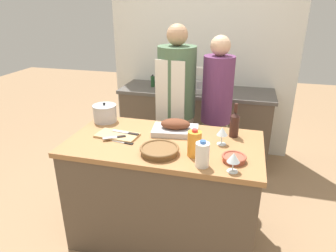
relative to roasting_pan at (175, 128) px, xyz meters
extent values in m
plane|color=#9E7A56|center=(-0.05, -0.18, -0.96)|extent=(12.00, 12.00, 0.00)
cube|color=brown|center=(-0.05, -0.18, -0.52)|extent=(1.46, 0.78, 0.87)
cube|color=#A37042|center=(-0.05, -0.18, -0.07)|extent=(1.51, 0.81, 0.04)
cube|color=brown|center=(-0.05, 1.32, -0.52)|extent=(1.81, 0.58, 0.88)
cube|color=#56514C|center=(-0.05, 1.32, -0.06)|extent=(1.86, 0.60, 0.04)
cube|color=silver|center=(-0.05, 1.67, 0.32)|extent=(2.36, 0.10, 2.55)
cube|color=#BCBCC1|center=(0.00, 0.00, -0.02)|extent=(0.40, 0.29, 0.04)
ellipsoid|color=brown|center=(0.00, 0.00, 0.03)|extent=(0.26, 0.17, 0.09)
cylinder|color=brown|center=(-0.03, -0.38, -0.03)|extent=(0.26, 0.26, 0.04)
torus|color=brown|center=(-0.03, -0.38, -0.01)|extent=(0.28, 0.28, 0.02)
cube|color=tan|center=(-0.44, -0.19, -0.04)|extent=(0.35, 0.21, 0.02)
cylinder|color=#B7B7BC|center=(-0.68, 0.10, 0.02)|extent=(0.21, 0.21, 0.14)
cylinder|color=#B7B7BC|center=(-0.68, 0.10, 0.10)|extent=(0.21, 0.21, 0.01)
sphere|color=black|center=(-0.68, 0.10, 0.12)|extent=(0.02, 0.02, 0.02)
cylinder|color=#A84C38|center=(0.50, -0.36, -0.03)|extent=(0.15, 0.15, 0.04)
torus|color=#A84C38|center=(0.50, -0.36, -0.01)|extent=(0.17, 0.17, 0.02)
cylinder|color=orange|center=(0.22, -0.35, 0.04)|extent=(0.10, 0.10, 0.18)
cylinder|color=red|center=(0.22, -0.35, 0.14)|extent=(0.04, 0.04, 0.02)
cylinder|color=white|center=(0.29, -0.48, 0.04)|extent=(0.09, 0.09, 0.17)
cylinder|color=#3360B2|center=(0.29, -0.48, 0.13)|extent=(0.04, 0.04, 0.02)
cylinder|color=#381E19|center=(0.47, 0.06, 0.04)|extent=(0.07, 0.07, 0.17)
cone|color=#381E19|center=(0.47, 0.06, 0.14)|extent=(0.07, 0.07, 0.03)
cylinder|color=#381E19|center=(0.47, 0.06, 0.19)|extent=(0.03, 0.03, 0.07)
cylinder|color=silver|center=(0.39, -0.12, -0.04)|extent=(0.07, 0.07, 0.00)
cylinder|color=silver|center=(0.39, -0.12, -0.01)|extent=(0.01, 0.01, 0.07)
cone|color=silver|center=(0.39, -0.12, 0.06)|extent=(0.08, 0.08, 0.06)
cylinder|color=silver|center=(0.49, -0.50, -0.04)|extent=(0.07, 0.07, 0.00)
cylinder|color=silver|center=(0.49, -0.50, -0.01)|extent=(0.01, 0.01, 0.07)
cone|color=silver|center=(0.49, -0.50, 0.06)|extent=(0.08, 0.08, 0.06)
cube|color=#B7B7BC|center=(-0.43, -0.13, -0.03)|extent=(0.15, 0.05, 0.01)
cube|color=black|center=(-0.31, -0.15, -0.03)|extent=(0.09, 0.04, 0.01)
cube|color=#B7B7BC|center=(-0.46, -0.27, -0.03)|extent=(0.11, 0.08, 0.01)
cube|color=black|center=(-0.39, -0.22, -0.03)|extent=(0.07, 0.06, 0.01)
cube|color=#B7B7BC|center=(-0.38, -0.27, -0.04)|extent=(0.12, 0.05, 0.01)
cube|color=black|center=(-0.30, -0.29, -0.04)|extent=(0.07, 0.04, 0.01)
cube|color=silver|center=(0.02, 1.20, -0.01)|extent=(0.18, 0.14, 0.05)
cylinder|color=#B7B7BC|center=(0.00, 1.20, 0.06)|extent=(0.13, 0.13, 0.10)
cube|color=silver|center=(0.08, 1.20, 0.10)|extent=(0.05, 0.08, 0.16)
cube|color=silver|center=(0.02, 1.20, 0.22)|extent=(0.17, 0.08, 0.08)
cylinder|color=#234C28|center=(-0.43, 1.48, 0.02)|extent=(0.07, 0.07, 0.11)
cylinder|color=black|center=(-0.43, 1.48, 0.09)|extent=(0.03, 0.03, 0.02)
cylinder|color=#332D28|center=(0.17, 1.19, 0.02)|extent=(0.05, 0.05, 0.12)
cylinder|color=black|center=(0.17, 1.19, 0.09)|extent=(0.02, 0.02, 0.02)
cylinder|color=#234C28|center=(-0.61, 1.31, 0.03)|extent=(0.05, 0.05, 0.13)
cylinder|color=black|center=(-0.61, 1.31, 0.11)|extent=(0.02, 0.02, 0.02)
cube|color=beige|center=(-0.13, 0.61, -0.54)|extent=(0.33, 0.25, 0.83)
cylinder|color=#4C6B4C|center=(-0.13, 0.61, 0.23)|extent=(0.38, 0.38, 0.70)
sphere|color=tan|center=(-0.13, 0.61, 0.67)|extent=(0.20, 0.20, 0.20)
cube|color=silver|center=(-0.16, 0.43, 0.03)|extent=(0.29, 0.06, 0.88)
cube|color=beige|center=(0.27, 0.67, -0.56)|extent=(0.25, 0.18, 0.79)
cylinder|color=#663360|center=(0.27, 0.67, 0.16)|extent=(0.30, 0.30, 0.66)
sphere|color=#DBAD89|center=(0.27, 0.67, 0.58)|extent=(0.19, 0.19, 0.19)
camera|label=1|loc=(0.52, -2.21, 0.96)|focal=32.00mm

